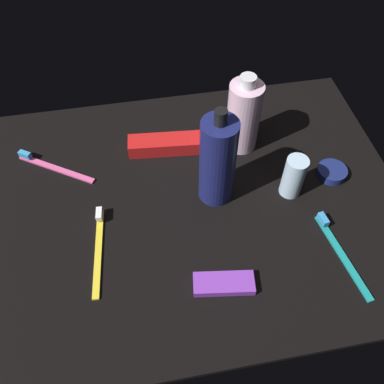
{
  "coord_description": "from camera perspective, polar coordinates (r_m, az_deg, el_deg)",
  "views": [
    {
      "loc": [
        -8.57,
        -46.99,
        65.73
      ],
      "look_at": [
        0.0,
        0.0,
        3.0
      ],
      "focal_mm": 38.44,
      "sensor_mm": 36.0,
      "label": 1
    }
  ],
  "objects": [
    {
      "name": "ground_plane",
      "position": [
        0.82,
        0.0,
        -1.53
      ],
      "size": [
        84.0,
        64.0,
        1.2
      ],
      "primitive_type": "cube",
      "color": "black"
    },
    {
      "name": "bodywash_bottle",
      "position": [
        0.86,
        7.15,
        10.42
      ],
      "size": [
        6.91,
        6.91,
        17.85
      ],
      "color": "silver",
      "rests_on": "ground_plane"
    },
    {
      "name": "deodorant_stick",
      "position": [
        0.82,
        13.91,
        2.09
      ],
      "size": [
        4.21,
        4.21,
        9.2
      ],
      "primitive_type": "cylinder",
      "color": "silver",
      "rests_on": "ground_plane"
    },
    {
      "name": "toothbrush_teal",
      "position": [
        0.79,
        19.82,
        -7.56
      ],
      "size": [
        3.83,
        17.98,
        2.1
      ],
      "color": "teal",
      "rests_on": "ground_plane"
    },
    {
      "name": "toothbrush_pink",
      "position": [
        0.91,
        -18.92,
        3.44
      ],
      "size": [
        15.77,
        10.78,
        2.1
      ],
      "color": "#E55999",
      "rests_on": "ground_plane"
    },
    {
      "name": "toothbrush_yellow",
      "position": [
        0.77,
        -12.87,
        -7.29
      ],
      "size": [
        2.88,
        18.03,
        2.1
      ],
      "color": "yellow",
      "rests_on": "ground_plane"
    },
    {
      "name": "toothpaste_box_red",
      "position": [
        0.89,
        -3.14,
        6.63
      ],
      "size": [
        17.94,
        6.04,
        3.2
      ],
      "primitive_type": "cube",
      "rotation": [
        0.0,
        0.0,
        -0.09
      ],
      "color": "red",
      "rests_on": "ground_plane"
    },
    {
      "name": "snack_bar_purple",
      "position": [
        0.72,
        4.43,
        -12.55
      ],
      "size": [
        10.87,
        5.45,
        1.5
      ],
      "primitive_type": "cube",
      "rotation": [
        0.0,
        0.0,
        -0.14
      ],
      "color": "purple",
      "rests_on": "ground_plane"
    },
    {
      "name": "lotion_bottle",
      "position": [
        0.75,
        3.57,
        4.28
      ],
      "size": [
        6.74,
        6.74,
        21.72
      ],
      "color": "navy",
      "rests_on": "ground_plane"
    },
    {
      "name": "cream_tin_left",
      "position": [
        0.89,
        18.81,
        2.63
      ],
      "size": [
        6.06,
        6.06,
        1.79
      ],
      "primitive_type": "cylinder",
      "color": "navy",
      "rests_on": "ground_plane"
    }
  ]
}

